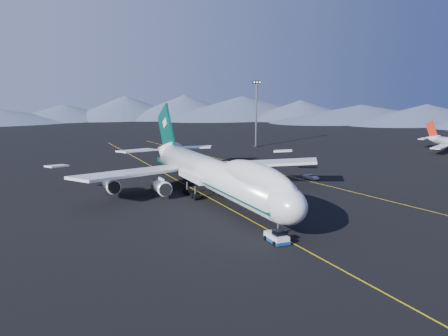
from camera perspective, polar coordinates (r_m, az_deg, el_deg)
name	(u,v)px	position (r m, az deg, el deg)	size (l,w,h in m)	color
ground	(214,201)	(106.54, -1.10, -3.74)	(500.00, 500.00, 0.00)	black
taxiway_line_main	(214,200)	(106.54, -1.10, -3.73)	(0.25, 220.00, 0.01)	gold
taxiway_line_side	(306,181)	(129.28, 9.40, -1.42)	(0.25, 200.00, 0.01)	gold
boeing_747	(214,174)	(105.34, -1.12, -0.66)	(59.62, 72.43, 19.37)	silver
pushback_tug	(277,238)	(80.12, 6.03, -7.97)	(2.89, 4.85, 2.07)	silver
service_van	(311,177)	(130.94, 9.94, -1.00)	(2.16, 4.68, 1.30)	silver
floodlight_mast	(256,114)	(192.23, 3.70, 6.23)	(3.11, 2.33, 25.16)	black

